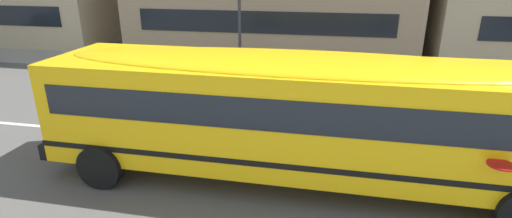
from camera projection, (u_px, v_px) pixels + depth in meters
The scene contains 4 objects.
ground_plane at pixel (167, 137), 11.01m from camera, with size 400.00×400.00×0.00m, color #54514F.
sidewalk_far at pixel (237, 66), 18.69m from camera, with size 120.00×3.00×0.01m, color gray.
lane_centreline at pixel (167, 137), 11.01m from camera, with size 110.00×0.16×0.01m, color silver.
school_bus at pixel (311, 109), 8.28m from camera, with size 12.85×3.10×2.87m.
Camera 1 is at (4.42, -9.36, 4.61)m, focal length 27.09 mm.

